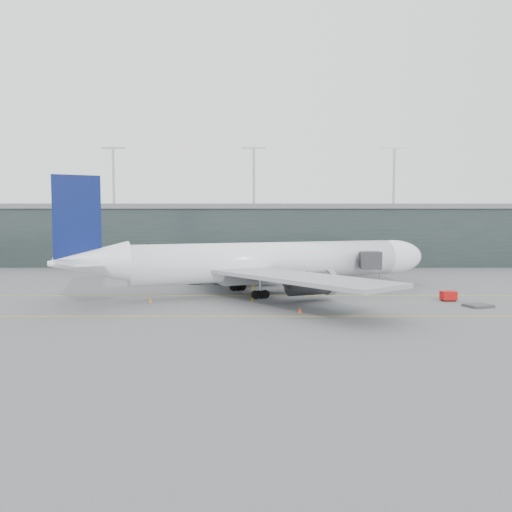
{
  "coord_description": "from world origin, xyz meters",
  "views": [
    {
      "loc": [
        5.41,
        -77.33,
        11.05
      ],
      "look_at": [
        5.51,
        -4.0,
        5.92
      ],
      "focal_mm": 35.0,
      "sensor_mm": 36.0,
      "label": 1
    }
  ],
  "objects": [
    {
      "name": "gse_cart",
      "position": [
        32.15,
        -8.97,
        0.77
      ],
      "size": [
        2.16,
        1.53,
        1.38
      ],
      "rotation": [
        0.0,
        0.0,
        0.12
      ],
      "color": "#AC0C0C",
      "rests_on": "ground"
    },
    {
      "name": "ground",
      "position": [
        0.0,
        0.0,
        0.0
      ],
      "size": [
        320.0,
        320.0,
        0.0
      ],
      "primitive_type": "plane",
      "color": "#545459",
      "rests_on": "ground"
    },
    {
      "name": "cone_wing_stbd",
      "position": [
        10.77,
        -17.78,
        0.34
      ],
      "size": [
        0.43,
        0.43,
        0.68
      ],
      "primitive_type": "cone",
      "color": "#F93B0D",
      "rests_on": "ground"
    },
    {
      "name": "cone_wing_port",
      "position": [
        8.84,
        11.65,
        0.31
      ],
      "size": [
        0.39,
        0.39,
        0.62
      ],
      "primitive_type": "cone",
      "color": "orange",
      "rests_on": "ground"
    },
    {
      "name": "baggage_dolly",
      "position": [
        34.17,
        -13.7,
        0.19
      ],
      "size": [
        3.79,
        3.4,
        0.31
      ],
      "primitive_type": "cube",
      "rotation": [
        0.0,
        0.0,
        0.33
      ],
      "color": "#3B3A3F",
      "rests_on": "ground"
    },
    {
      "name": "terminal",
      "position": [
        -0.0,
        58.0,
        7.62
      ],
      "size": [
        240.0,
        36.0,
        29.0
      ],
      "color": "#1D2726",
      "rests_on": "ground"
    },
    {
      "name": "taxiline_b",
      "position": [
        0.0,
        -20.0,
        0.01
      ],
      "size": [
        160.0,
        0.25,
        0.02
      ],
      "primitive_type": "cube",
      "color": "gold",
      "rests_on": "ground"
    },
    {
      "name": "cone_nose",
      "position": [
        33.09,
        -6.5,
        0.38
      ],
      "size": [
        0.47,
        0.47,
        0.75
      ],
      "primitive_type": "cone",
      "color": "#EA520D",
      "rests_on": "ground"
    },
    {
      "name": "main_aircraft",
      "position": [
        7.4,
        -1.31,
        4.78
      ],
      "size": [
        58.07,
        53.56,
        17.04
      ],
      "rotation": [
        0.0,
        0.0,
        0.4
      ],
      "color": "white",
      "rests_on": "ground"
    },
    {
      "name": "taxiline_a",
      "position": [
        0.0,
        -4.0,
        0.01
      ],
      "size": [
        160.0,
        0.25,
        0.02
      ],
      "primitive_type": "cube",
      "color": "gold",
      "rests_on": "ground"
    },
    {
      "name": "cone_tail",
      "position": [
        -8.88,
        -10.11,
        0.34
      ],
      "size": [
        0.42,
        0.42,
        0.67
      ],
      "primitive_type": "cone",
      "color": "orange",
      "rests_on": "ground"
    },
    {
      "name": "uld_c",
      "position": [
        -0.86,
        9.55,
        0.94
      ],
      "size": [
        2.01,
        1.63,
        1.78
      ],
      "rotation": [
        0.0,
        0.0,
        0.03
      ],
      "color": "#333438",
      "rests_on": "ground"
    },
    {
      "name": "uld_a",
      "position": [
        -5.23,
        9.7,
        1.04
      ],
      "size": [
        2.32,
        1.93,
        1.97
      ],
      "rotation": [
        0.0,
        0.0,
        0.09
      ],
      "color": "#333438",
      "rests_on": "ground"
    },
    {
      "name": "uld_b",
      "position": [
        -1.76,
        11.45,
        0.92
      ],
      "size": [
        2.13,
        1.81,
        1.75
      ],
      "rotation": [
        0.0,
        0.0,
        -0.15
      ],
      "color": "#333438",
      "rests_on": "ground"
    },
    {
      "name": "taxiline_lead_main",
      "position": [
        5.0,
        20.0,
        0.01
      ],
      "size": [
        0.25,
        60.0,
        0.02
      ],
      "primitive_type": "cube",
      "color": "gold",
      "rests_on": "ground"
    },
    {
      "name": "jet_bridge",
      "position": [
        24.98,
        23.77,
        4.77
      ],
      "size": [
        6.79,
        43.26,
        6.37
      ],
      "rotation": [
        0.0,
        0.0,
        -0.08
      ],
      "color": "#2F2F35",
      "rests_on": "ground"
    }
  ]
}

